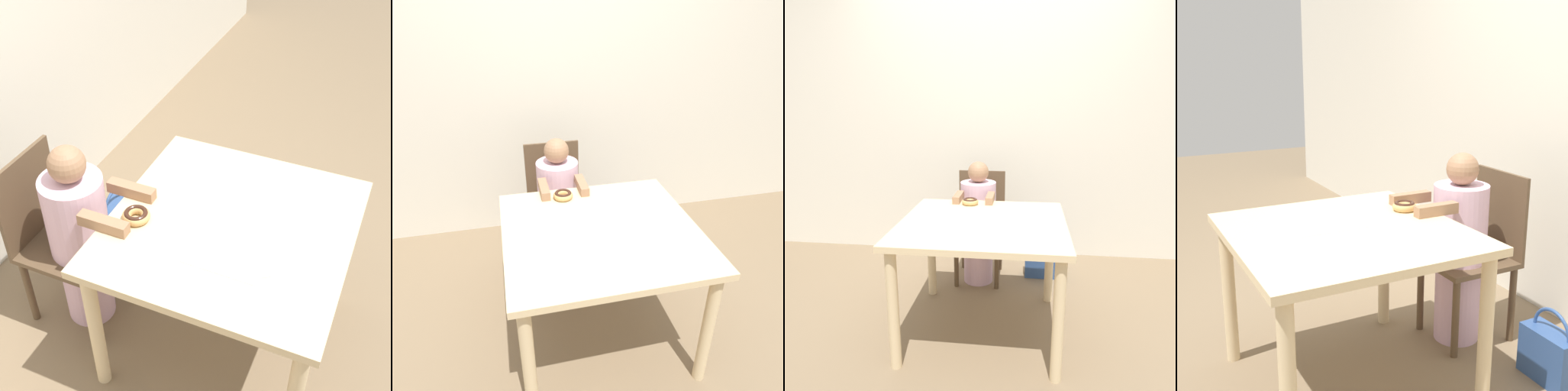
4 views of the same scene
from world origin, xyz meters
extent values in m
plane|color=#7A664C|center=(0.00, 0.00, 0.00)|extent=(12.00, 12.00, 0.00)
cube|color=beige|center=(0.00, 0.00, 0.70)|extent=(0.98, 0.94, 0.03)
cylinder|color=beige|center=(-0.43, -0.41, 0.34)|extent=(0.06, 0.06, 0.69)
cylinder|color=beige|center=(-0.43, 0.41, 0.34)|extent=(0.06, 0.06, 0.69)
cylinder|color=beige|center=(0.43, 0.41, 0.34)|extent=(0.06, 0.06, 0.69)
cube|color=brown|center=(-0.11, 0.72, 0.41)|extent=(0.38, 0.41, 0.03)
cube|color=brown|center=(-0.11, 0.92, 0.64)|extent=(0.38, 0.02, 0.43)
cylinder|color=brown|center=(-0.27, 0.55, 0.20)|extent=(0.04, 0.04, 0.40)
cylinder|color=brown|center=(0.04, 0.55, 0.20)|extent=(0.04, 0.04, 0.40)
cylinder|color=brown|center=(-0.27, 0.89, 0.20)|extent=(0.04, 0.04, 0.40)
cylinder|color=brown|center=(0.04, 0.89, 0.20)|extent=(0.04, 0.04, 0.40)
cylinder|color=silver|center=(-0.11, 0.67, 0.21)|extent=(0.23, 0.23, 0.43)
cylinder|color=silver|center=(-0.11, 0.67, 0.62)|extent=(0.27, 0.27, 0.39)
sphere|color=#997051|center=(-0.11, 0.67, 0.89)|extent=(0.16, 0.16, 0.16)
cube|color=#997051|center=(-0.23, 0.45, 0.75)|extent=(0.05, 0.21, 0.05)
cube|color=#997051|center=(0.00, 0.45, 0.75)|extent=(0.05, 0.21, 0.05)
torus|color=tan|center=(-0.13, 0.36, 0.74)|extent=(0.11, 0.11, 0.04)
torus|color=#381E14|center=(-0.13, 0.36, 0.75)|extent=(0.10, 0.10, 0.02)
cube|color=white|center=(-0.13, -0.05, 0.72)|extent=(0.29, 0.29, 0.00)
cube|color=#2D4C84|center=(0.39, 0.81, 0.12)|extent=(0.27, 0.12, 0.24)
torus|color=#2D4C84|center=(0.39, 0.81, 0.24)|extent=(0.22, 0.02, 0.22)
cylinder|color=silver|center=(-0.16, -0.16, 0.72)|extent=(0.17, 0.17, 0.01)
camera|label=1|loc=(-1.53, -0.50, 2.16)|focal=50.00mm
camera|label=2|loc=(-0.43, -1.55, 1.78)|focal=35.00mm
camera|label=3|loc=(0.25, -2.14, 1.42)|focal=35.00mm
camera|label=4|loc=(1.96, -0.88, 1.43)|focal=50.00mm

